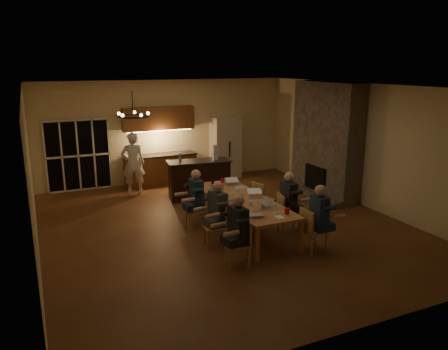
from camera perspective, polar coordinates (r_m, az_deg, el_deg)
floor at (r=10.25m, az=0.05°, el=-6.67°), size 9.00×9.00×0.00m
back_wall at (r=13.97m, az=-7.61°, el=5.68°), size 8.00×0.04×3.20m
left_wall at (r=8.97m, az=-24.06°, el=-0.32°), size 0.04×9.00×3.20m
right_wall at (r=11.99m, az=17.90°, el=3.67°), size 0.04×9.00×3.20m
ceiling at (r=9.58m, az=0.05°, el=11.61°), size 8.00×9.00×0.04m
french_doors at (r=13.51m, az=-18.50°, el=2.39°), size 1.86×0.08×2.10m
fireplace at (r=12.69m, az=13.22°, el=4.55°), size 0.58×2.50×3.20m
kitchenette at (r=13.65m, az=-8.37°, el=3.75°), size 2.24×0.68×2.40m
refrigerator at (r=14.39m, az=0.17°, el=3.63°), size 0.90×0.68×2.00m
dining_table at (r=9.88m, az=2.45°, el=-5.19°), size 1.10×3.29×0.75m
bar_island at (r=12.17m, az=-3.25°, el=-0.61°), size 1.82×0.92×1.08m
chair_left_near at (r=8.21m, az=1.83°, el=-8.87°), size 0.54×0.54×0.89m
chair_left_mid at (r=9.00m, az=-1.23°, el=-6.70°), size 0.50×0.50×0.89m
chair_left_far at (r=10.03m, az=-3.77°, el=-4.48°), size 0.50×0.50×0.89m
chair_right_near at (r=9.01m, az=11.68°, el=-7.00°), size 0.45×0.45×0.89m
chair_right_mid at (r=9.87m, az=8.49°, el=-4.95°), size 0.53×0.53×0.89m
chair_right_far at (r=10.78m, az=5.20°, el=-3.16°), size 0.53×0.53×0.89m
person_left_near at (r=8.10m, az=1.84°, el=-7.31°), size 0.65×0.65×1.38m
person_right_near at (r=8.93m, az=12.28°, el=-5.56°), size 0.65×0.65×1.38m
person_left_mid at (r=8.99m, az=-0.78°, el=-5.08°), size 0.69×0.69×1.38m
person_right_mid at (r=9.82m, az=8.40°, el=-3.52°), size 0.62×0.62×1.38m
person_left_far at (r=9.94m, az=-3.64°, el=-3.17°), size 0.60×0.60×1.38m
standing_person at (r=12.77m, az=-11.78°, el=1.50°), size 0.71×0.51×1.81m
chandelier at (r=8.20m, az=-11.78°, el=7.54°), size 0.59×0.59×0.03m
laptop_a at (r=8.69m, az=4.02°, el=-4.59°), size 0.37×0.34×0.23m
laptop_b at (r=9.12m, az=6.11°, el=-3.73°), size 0.41×0.40×0.23m
laptop_c at (r=9.67m, az=1.21°, el=-2.58°), size 0.34×0.31×0.23m
laptop_d at (r=9.83m, az=4.09°, el=-2.33°), size 0.40×0.37×0.23m
laptop_e at (r=10.53m, az=-1.32°, el=-1.15°), size 0.34×0.30×0.23m
laptop_f at (r=10.75m, az=1.19°, el=-0.83°), size 0.36×0.32×0.23m
mug_front at (r=9.31m, az=3.49°, el=-3.69°), size 0.09×0.09×0.10m
mug_mid at (r=10.19m, az=1.72°, el=-2.06°), size 0.08×0.08×0.10m
mug_back at (r=10.36m, az=-1.62°, el=-1.79°), size 0.08×0.08×0.10m
redcup_near at (r=8.87m, az=8.24°, el=-4.67°), size 0.09×0.09×0.12m
redcup_mid at (r=9.87m, az=-0.73°, el=-2.54°), size 0.08×0.08×0.12m
redcup_far at (r=10.98m, az=-0.19°, el=-0.79°), size 0.09×0.09×0.12m
can_silver at (r=9.18m, az=5.09°, el=-3.91°), size 0.07×0.07×0.12m
can_cola at (r=10.91m, az=-1.49°, el=-0.89°), size 0.07×0.07×0.12m
plate_near at (r=9.40m, az=6.10°, el=-3.82°), size 0.23×0.23×0.02m
plate_left at (r=8.89m, az=3.05°, el=-4.86°), size 0.27×0.27×0.02m
plate_far at (r=10.62m, az=2.28°, el=-1.61°), size 0.28×0.28×0.02m
notepad at (r=8.66m, az=7.30°, el=-5.51°), size 0.16×0.21×0.01m
bar_bottle at (r=11.97m, az=-5.77°, el=2.33°), size 0.07×0.07×0.24m
bar_blender at (r=12.14m, az=-1.17°, el=2.99°), size 0.14×0.14×0.41m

